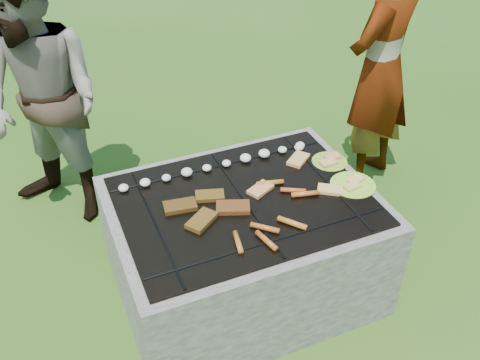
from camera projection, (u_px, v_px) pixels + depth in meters
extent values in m
plane|color=#204411|center=(244.00, 285.00, 2.99)|extent=(60.00, 60.00, 0.00)
cube|color=#A2998F|center=(216.00, 201.00, 3.11)|extent=(1.30, 0.18, 0.60)
cube|color=gray|center=(278.00, 302.00, 2.50)|extent=(1.30, 0.18, 0.60)
cube|color=#A0978E|center=(140.00, 277.00, 2.63)|extent=(0.18, 0.64, 0.60)
cube|color=gray|center=(336.00, 219.00, 2.98)|extent=(0.18, 0.64, 0.60)
cube|color=black|center=(244.00, 254.00, 2.84)|extent=(0.94, 0.64, 0.48)
sphere|color=#FF5914|center=(244.00, 223.00, 2.71)|extent=(0.10, 0.10, 0.10)
cube|color=black|center=(244.00, 201.00, 2.62)|extent=(1.20, 0.90, 0.01)
cylinder|color=black|center=(155.00, 224.00, 2.48)|extent=(0.01, 0.88, 0.01)
cylinder|color=black|center=(244.00, 200.00, 2.62)|extent=(0.01, 0.88, 0.01)
cylinder|color=black|center=(324.00, 179.00, 2.76)|extent=(0.01, 0.88, 0.01)
cylinder|color=black|center=(272.00, 241.00, 2.38)|extent=(1.18, 0.01, 0.01)
cylinder|color=black|center=(220.00, 166.00, 2.86)|extent=(1.18, 0.01, 0.01)
ellipsoid|color=#EFE0CB|center=(124.00, 188.00, 2.67)|extent=(0.05, 0.05, 0.04)
ellipsoid|color=white|center=(145.00, 182.00, 2.70)|extent=(0.05, 0.05, 0.04)
ellipsoid|color=beige|center=(166.00, 178.00, 2.74)|extent=(0.05, 0.05, 0.03)
ellipsoid|color=beige|center=(187.00, 172.00, 2.77)|extent=(0.06, 0.06, 0.04)
ellipsoid|color=beige|center=(207.00, 168.00, 2.81)|extent=(0.05, 0.05, 0.03)
ellipsoid|color=white|center=(226.00, 163.00, 2.85)|extent=(0.05, 0.05, 0.03)
ellipsoid|color=white|center=(246.00, 158.00, 2.88)|extent=(0.06, 0.06, 0.04)
ellipsoid|color=beige|center=(264.00, 153.00, 2.91)|extent=(0.06, 0.06, 0.04)
ellipsoid|color=silver|center=(282.00, 150.00, 2.95)|extent=(0.05, 0.05, 0.03)
ellipsoid|color=beige|center=(300.00, 145.00, 2.99)|extent=(0.05, 0.05, 0.04)
ellipsoid|color=beige|center=(299.00, 147.00, 2.97)|extent=(0.05, 0.05, 0.04)
cube|color=brown|center=(180.00, 206.00, 2.57)|extent=(0.17, 0.11, 0.02)
cube|color=#93621A|center=(210.00, 196.00, 2.63)|extent=(0.16, 0.12, 0.02)
cube|color=#99641B|center=(202.00, 220.00, 2.48)|extent=(0.18, 0.16, 0.02)
cube|color=#954A1B|center=(233.00, 207.00, 2.56)|extent=(0.18, 0.14, 0.02)
cylinder|color=orange|center=(270.00, 183.00, 2.71)|extent=(0.14, 0.06, 0.03)
cylinder|color=#EE5227|center=(293.00, 190.00, 2.66)|extent=(0.12, 0.08, 0.02)
cylinder|color=orange|center=(305.00, 194.00, 2.64)|extent=(0.14, 0.06, 0.03)
cylinder|color=orange|center=(265.00, 228.00, 2.44)|extent=(0.12, 0.11, 0.03)
cylinder|color=orange|center=(292.00, 223.00, 2.46)|extent=(0.11, 0.13, 0.03)
cylinder|color=#BD691F|center=(238.00, 242.00, 2.36)|extent=(0.05, 0.14, 0.02)
cylinder|color=#BC771F|center=(266.00, 241.00, 2.37)|extent=(0.06, 0.14, 0.03)
cube|color=tan|center=(260.00, 189.00, 2.68)|extent=(0.15, 0.13, 0.02)
cube|color=#F7CD7E|center=(330.00, 190.00, 2.67)|extent=(0.14, 0.13, 0.02)
cube|color=tan|center=(298.00, 159.00, 2.89)|extent=(0.16, 0.15, 0.02)
cylinder|color=gold|center=(329.00, 162.00, 2.89)|extent=(0.24, 0.24, 0.01)
cube|color=tan|center=(328.00, 162.00, 2.86)|extent=(0.10, 0.06, 0.02)
cube|color=tan|center=(333.00, 157.00, 2.91)|extent=(0.09, 0.06, 0.01)
cylinder|color=yellow|center=(353.00, 186.00, 2.72)|extent=(0.25, 0.25, 0.01)
cube|color=#EDB979|center=(352.00, 186.00, 2.69)|extent=(0.09, 0.07, 0.01)
cube|color=#EDB579|center=(356.00, 180.00, 2.74)|extent=(0.10, 0.08, 0.01)
imported|color=gray|center=(381.00, 68.00, 3.34)|extent=(0.71, 0.61, 1.65)
imported|color=gray|center=(43.00, 102.00, 3.05)|extent=(0.95, 0.97, 1.58)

